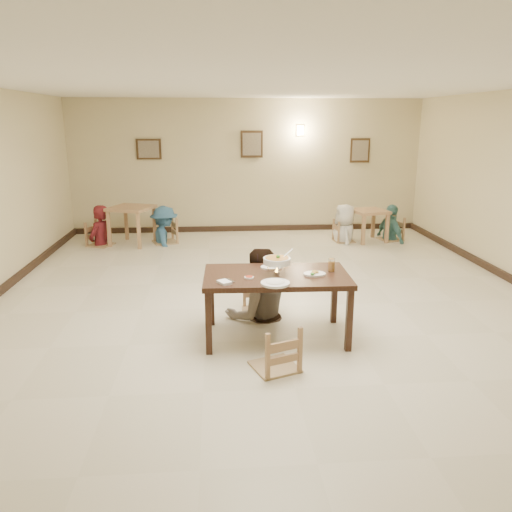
{
  "coord_description": "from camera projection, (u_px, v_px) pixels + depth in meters",
  "views": [
    {
      "loc": [
        -0.72,
        -6.52,
        2.52
      ],
      "look_at": [
        -0.24,
        -0.45,
        0.86
      ],
      "focal_mm": 35.0,
      "sensor_mm": 36.0,
      "label": 1
    }
  ],
  "objects": [
    {
      "name": "napkin_cutlery",
      "position": [
        225.0,
        282.0,
        5.47
      ],
      "size": [
        0.2,
        0.24,
        0.03
      ],
      "color": "white",
      "rests_on": "main_table"
    },
    {
      "name": "ceiling",
      "position": [
        272.0,
        80.0,
        6.2
      ],
      "size": [
        10.0,
        10.0,
        0.0
      ],
      "primitive_type": "plane",
      "color": "white",
      "rests_on": "wall_back"
    },
    {
      "name": "bg_diner_c",
      "position": [
        346.0,
        204.0,
        10.53
      ],
      "size": [
        0.53,
        0.8,
        1.61
      ],
      "primitive_type": "imported",
      "rotation": [
        0.0,
        0.0,
        4.68
      ],
      "color": "silver",
      "rests_on": "floor"
    },
    {
      "name": "bg_table_right",
      "position": [
        369.0,
        216.0,
        10.63
      ],
      "size": [
        0.82,
        0.82,
        0.68
      ],
      "rotation": [
        0.0,
        0.0,
        0.23
      ],
      "color": "tan",
      "rests_on": "floor"
    },
    {
      "name": "drink_glass",
      "position": [
        331.0,
        266.0,
        5.89
      ],
      "size": [
        0.08,
        0.08,
        0.16
      ],
      "color": "white",
      "rests_on": "main_table"
    },
    {
      "name": "bg_diner_b",
      "position": [
        163.0,
        206.0,
        10.42
      ],
      "size": [
        0.84,
        1.14,
        1.57
      ],
      "primitive_type": "imported",
      "rotation": [
        0.0,
        0.0,
        1.85
      ],
      "color": "#3D6786",
      "rests_on": "floor"
    },
    {
      "name": "picture_c",
      "position": [
        360.0,
        150.0,
        11.47
      ],
      "size": [
        0.45,
        0.04,
        0.55
      ],
      "color": "#352415",
      "rests_on": "wall_back"
    },
    {
      "name": "rice_plate_near",
      "position": [
        275.0,
        283.0,
        5.44
      ],
      "size": [
        0.32,
        0.32,
        0.07
      ],
      "color": "white",
      "rests_on": "main_table"
    },
    {
      "name": "curry_warmer",
      "position": [
        277.0,
        261.0,
        5.74
      ],
      "size": [
        0.35,
        0.31,
        0.28
      ],
      "color": "silver",
      "rests_on": "main_table"
    },
    {
      "name": "bg_chair_lr",
      "position": [
        164.0,
        219.0,
        10.49
      ],
      "size": [
        0.48,
        0.48,
        1.02
      ],
      "rotation": [
        0.0,
        0.0,
        -1.24
      ],
      "color": "tan",
      "rests_on": "floor"
    },
    {
      "name": "chili_dish",
      "position": [
        249.0,
        277.0,
        5.65
      ],
      "size": [
        0.11,
        0.11,
        0.02
      ],
      "color": "white",
      "rests_on": "main_table"
    },
    {
      "name": "wall_sconce",
      "position": [
        300.0,
        130.0,
        11.24
      ],
      "size": [
        0.16,
        0.05,
        0.22
      ],
      "primitive_type": "cube",
      "color": "#FFD88C",
      "rests_on": "wall_back"
    },
    {
      "name": "picture_b",
      "position": [
        252.0,
        144.0,
        11.23
      ],
      "size": [
        0.5,
        0.04,
        0.6
      ],
      "color": "#352415",
      "rests_on": "wall_back"
    },
    {
      "name": "bg_chair_ll",
      "position": [
        99.0,
        223.0,
        10.26
      ],
      "size": [
        0.45,
        0.45,
        0.95
      ],
      "rotation": [
        0.0,
        0.0,
        1.22
      ],
      "color": "tan",
      "rests_on": "floor"
    },
    {
      "name": "main_table",
      "position": [
        276.0,
        281.0,
        5.82
      ],
      "size": [
        1.71,
        1.0,
        0.79
      ],
      "rotation": [
        0.0,
        0.0,
        -0.03
      ],
      "color": "#351F14",
      "rests_on": "floor"
    },
    {
      "name": "main_diner",
      "position": [
        258.0,
        248.0,
        6.43
      ],
      "size": [
        1.03,
        0.88,
        1.85
      ],
      "primitive_type": "imported",
      "rotation": [
        0.0,
        0.0,
        3.36
      ],
      "color": "gray",
      "rests_on": "floor"
    },
    {
      "name": "chair_far",
      "position": [
        258.0,
        280.0,
        6.64
      ],
      "size": [
        0.43,
        0.43,
        0.92
      ],
      "rotation": [
        0.0,
        0.0,
        -0.02
      ],
      "color": "tan",
      "rests_on": "floor"
    },
    {
      "name": "rice_plate_far",
      "position": [
        271.0,
        267.0,
        6.04
      ],
      "size": [
        0.27,
        0.27,
        0.06
      ],
      "color": "white",
      "rests_on": "main_table"
    },
    {
      "name": "floor",
      "position": [
        270.0,
        306.0,
        6.99
      ],
      "size": [
        10.0,
        10.0,
        0.0
      ],
      "primitive_type": "plane",
      "color": "beige",
      "rests_on": "ground"
    },
    {
      "name": "bg_diner_d",
      "position": [
        393.0,
        204.0,
        10.68
      ],
      "size": [
        0.61,
        0.98,
        1.55
      ],
      "primitive_type": "imported",
      "rotation": [
        0.0,
        0.0,
        1.84
      ],
      "color": "teal",
      "rests_on": "floor"
    },
    {
      "name": "bg_chair_rr",
      "position": [
        391.0,
        219.0,
        10.77
      ],
      "size": [
        0.44,
        0.44,
        0.94
      ],
      "rotation": [
        0.0,
        0.0,
        -1.31
      ],
      "color": "tan",
      "rests_on": "floor"
    },
    {
      "name": "fried_plate",
      "position": [
        314.0,
        273.0,
        5.76
      ],
      "size": [
        0.26,
        0.26,
        0.06
      ],
      "color": "white",
      "rests_on": "main_table"
    },
    {
      "name": "bg_diner_a",
      "position": [
        98.0,
        205.0,
        10.17
      ],
      "size": [
        0.61,
        0.73,
        1.69
      ],
      "primitive_type": "imported",
      "rotation": [
        0.0,
        0.0,
        4.31
      ],
      "color": "#5B161B",
      "rests_on": "floor"
    },
    {
      "name": "chair_near",
      "position": [
        275.0,
        326.0,
        5.13
      ],
      "size": [
        0.44,
        0.44,
        0.94
      ],
      "rotation": [
        0.0,
        0.0,
        3.49
      ],
      "color": "tan",
      "rests_on": "floor"
    },
    {
      "name": "bg_chair_rl",
      "position": [
        345.0,
        222.0,
        10.62
      ],
      "size": [
        0.41,
        0.41,
        0.87
      ],
      "rotation": [
        0.0,
        0.0,
        1.67
      ],
      "color": "tan",
      "rests_on": "floor"
    },
    {
      "name": "wall_front",
      "position": [
        424.0,
        415.0,
        1.78
      ],
      "size": [
        10.0,
        0.0,
        10.0
      ],
      "primitive_type": "plane",
      "rotation": [
        -1.57,
        0.0,
        0.0
      ],
      "color": "beige",
      "rests_on": "floor"
    },
    {
      "name": "wall_back",
      "position": [
        247.0,
        166.0,
        11.4
      ],
      "size": [
        10.0,
        0.0,
        10.0
      ],
      "primitive_type": "plane",
      "rotation": [
        1.57,
        0.0,
        0.0
      ],
      "color": "beige",
      "rests_on": "floor"
    },
    {
      "name": "picture_a",
      "position": [
        149.0,
        149.0,
        11.08
      ],
      "size": [
        0.55,
        0.04,
        0.45
      ],
      "color": "#352415",
      "rests_on": "wall_back"
    },
    {
      "name": "bg_table_left",
      "position": [
        131.0,
        213.0,
        10.34
      ],
      "size": [
        1.03,
        1.03,
        0.8
      ],
      "rotation": [
        0.0,
        0.0,
        -0.36
      ],
      "color": "tan",
      "rests_on": "floor"
    },
    {
      "name": "baseboard_back",
      "position": [
        248.0,
        228.0,
        11.75
      ],
      "size": [
        8.0,
        0.06,
        0.12
      ],
      "primitive_type": "cube",
      "color": "black",
      "rests_on": "floor"
    }
  ]
}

